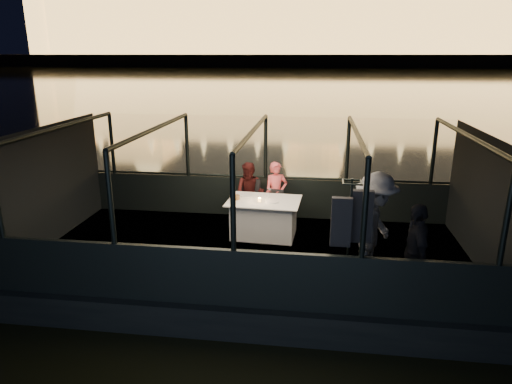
# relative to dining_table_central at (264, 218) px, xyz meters

# --- Properties ---
(river_water) EXTENTS (500.00, 500.00, 0.00)m
(river_water) POSITION_rel_dining_table_central_xyz_m (-0.11, 79.22, -0.89)
(river_water) COLOR black
(river_water) RESTS_ON ground
(boat_hull) EXTENTS (8.60, 4.40, 1.00)m
(boat_hull) POSITION_rel_dining_table_central_xyz_m (-0.11, -0.78, -0.89)
(boat_hull) COLOR black
(boat_hull) RESTS_ON river_water
(boat_deck) EXTENTS (8.00, 4.00, 0.04)m
(boat_deck) POSITION_rel_dining_table_central_xyz_m (-0.11, -0.78, -0.41)
(boat_deck) COLOR black
(boat_deck) RESTS_ON boat_hull
(gunwale_port) EXTENTS (8.00, 0.08, 0.90)m
(gunwale_port) POSITION_rel_dining_table_central_xyz_m (-0.11, 1.22, 0.06)
(gunwale_port) COLOR black
(gunwale_port) RESTS_ON boat_deck
(gunwale_starboard) EXTENTS (8.00, 0.08, 0.90)m
(gunwale_starboard) POSITION_rel_dining_table_central_xyz_m (-0.11, -2.78, 0.06)
(gunwale_starboard) COLOR black
(gunwale_starboard) RESTS_ON boat_deck
(cabin_glass_port) EXTENTS (8.00, 0.02, 1.40)m
(cabin_glass_port) POSITION_rel_dining_table_central_xyz_m (-0.11, 1.22, 1.21)
(cabin_glass_port) COLOR #99B2B2
(cabin_glass_port) RESTS_ON gunwale_port
(cabin_glass_starboard) EXTENTS (8.00, 0.02, 1.40)m
(cabin_glass_starboard) POSITION_rel_dining_table_central_xyz_m (-0.11, -2.78, 1.21)
(cabin_glass_starboard) COLOR #99B2B2
(cabin_glass_starboard) RESTS_ON gunwale_starboard
(cabin_roof_glass) EXTENTS (8.00, 4.00, 0.02)m
(cabin_roof_glass) POSITION_rel_dining_table_central_xyz_m (-0.11, -0.78, 1.91)
(cabin_roof_glass) COLOR #99B2B2
(cabin_roof_glass) RESTS_ON boat_deck
(end_wall_fore) EXTENTS (0.02, 4.00, 2.30)m
(end_wall_fore) POSITION_rel_dining_table_central_xyz_m (-4.11, -0.78, 0.76)
(end_wall_fore) COLOR black
(end_wall_fore) RESTS_ON boat_deck
(end_wall_aft) EXTENTS (0.02, 4.00, 2.30)m
(end_wall_aft) POSITION_rel_dining_table_central_xyz_m (3.89, -0.78, 0.76)
(end_wall_aft) COLOR black
(end_wall_aft) RESTS_ON boat_deck
(canopy_ribs) EXTENTS (8.00, 4.00, 2.30)m
(canopy_ribs) POSITION_rel_dining_table_central_xyz_m (-0.11, -0.78, 0.76)
(canopy_ribs) COLOR black
(canopy_ribs) RESTS_ON boat_deck
(embankment) EXTENTS (400.00, 140.00, 6.00)m
(embankment) POSITION_rel_dining_table_central_xyz_m (-0.11, 209.22, 0.11)
(embankment) COLOR #423D33
(embankment) RESTS_ON ground
(dining_table_central) EXTENTS (1.51, 1.13, 0.77)m
(dining_table_central) POSITION_rel_dining_table_central_xyz_m (0.00, 0.00, 0.00)
(dining_table_central) COLOR white
(dining_table_central) RESTS_ON boat_deck
(chair_port_left) EXTENTS (0.59, 0.59, 0.96)m
(chair_port_left) POSITION_rel_dining_table_central_xyz_m (-0.39, 0.69, 0.06)
(chair_port_left) COLOR black
(chair_port_left) RESTS_ON boat_deck
(chair_port_right) EXTENTS (0.44, 0.44, 0.81)m
(chair_port_right) POSITION_rel_dining_table_central_xyz_m (0.16, 0.45, 0.06)
(chair_port_right) COLOR black
(chair_port_right) RESTS_ON boat_deck
(coat_stand) EXTENTS (0.60, 0.52, 1.90)m
(coat_stand) POSITION_rel_dining_table_central_xyz_m (1.53, -2.33, 0.51)
(coat_stand) COLOR black
(coat_stand) RESTS_ON boat_deck
(person_woman_coral) EXTENTS (0.59, 0.49, 1.39)m
(person_woman_coral) POSITION_rel_dining_table_central_xyz_m (0.18, 0.73, 0.36)
(person_woman_coral) COLOR #E75457
(person_woman_coral) RESTS_ON boat_deck
(person_man_maroon) EXTENTS (0.73, 0.62, 1.36)m
(person_man_maroon) POSITION_rel_dining_table_central_xyz_m (-0.40, 0.73, 0.36)
(person_man_maroon) COLOR #3A1110
(person_man_maroon) RESTS_ON boat_deck
(passenger_stripe) EXTENTS (1.12, 1.39, 1.88)m
(passenger_stripe) POSITION_rel_dining_table_central_xyz_m (1.96, -1.81, 0.47)
(passenger_stripe) COLOR silver
(passenger_stripe) RESTS_ON boat_deck
(passenger_dark) EXTENTS (0.41, 0.91, 1.53)m
(passenger_dark) POSITION_rel_dining_table_central_xyz_m (2.53, -2.20, 0.47)
(passenger_dark) COLOR black
(passenger_dark) RESTS_ON boat_deck
(wine_bottle) EXTENTS (0.08, 0.08, 0.33)m
(wine_bottle) POSITION_rel_dining_table_central_xyz_m (-0.60, -0.25, 0.53)
(wine_bottle) COLOR #143714
(wine_bottle) RESTS_ON dining_table_central
(bread_basket) EXTENTS (0.26, 0.26, 0.08)m
(bread_basket) POSITION_rel_dining_table_central_xyz_m (-0.60, 0.00, 0.42)
(bread_basket) COLOR brown
(bread_basket) RESTS_ON dining_table_central
(amber_candle) EXTENTS (0.07, 0.07, 0.08)m
(amber_candle) POSITION_rel_dining_table_central_xyz_m (-0.08, -0.10, 0.42)
(amber_candle) COLOR #FFAA3F
(amber_candle) RESTS_ON dining_table_central
(plate_near) EXTENTS (0.34, 0.34, 0.02)m
(plate_near) POSITION_rel_dining_table_central_xyz_m (0.17, -0.07, 0.39)
(plate_near) COLOR white
(plate_near) RESTS_ON dining_table_central
(plate_far) EXTENTS (0.32, 0.32, 0.02)m
(plate_far) POSITION_rel_dining_table_central_xyz_m (-0.41, 0.26, 0.39)
(plate_far) COLOR silver
(plate_far) RESTS_ON dining_table_central
(wine_glass_white) EXTENTS (0.07, 0.07, 0.18)m
(wine_glass_white) POSITION_rel_dining_table_central_xyz_m (-0.60, -0.13, 0.48)
(wine_glass_white) COLOR silver
(wine_glass_white) RESTS_ON dining_table_central
(wine_glass_red) EXTENTS (0.08, 0.08, 0.19)m
(wine_glass_red) POSITION_rel_dining_table_central_xyz_m (0.09, 0.19, 0.48)
(wine_glass_red) COLOR silver
(wine_glass_red) RESTS_ON dining_table_central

